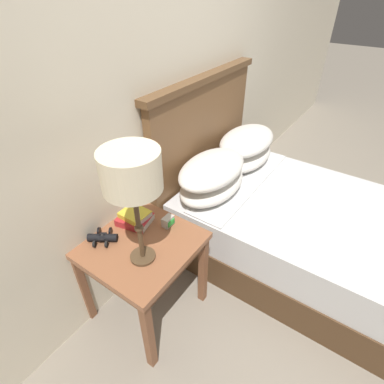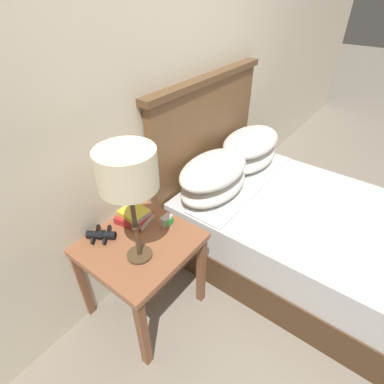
% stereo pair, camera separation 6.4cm
% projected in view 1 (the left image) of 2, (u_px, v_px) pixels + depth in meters
% --- Properties ---
extents(ground_plane, '(20.00, 20.00, 0.00)m').
position_uv_depth(ground_plane, '(286.00, 298.00, 2.02)').
color(ground_plane, gray).
rests_on(ground_plane, ground).
extents(wall_back, '(8.00, 0.06, 2.60)m').
position_uv_depth(wall_back, '(159.00, 76.00, 1.73)').
color(wall_back, beige).
rests_on(wall_back, ground_plane).
extents(nightstand, '(0.58, 0.58, 0.60)m').
position_uv_depth(nightstand, '(141.00, 252.00, 1.67)').
color(nightstand, brown).
rests_on(nightstand, ground_plane).
extents(bed, '(1.25, 1.88, 1.24)m').
position_uv_depth(bed, '(294.00, 223.00, 2.16)').
color(bed, '#4E3520').
rests_on(bed, ground_plane).
extents(table_lamp, '(0.26, 0.26, 0.61)m').
position_uv_depth(table_lamp, '(131.00, 174.00, 1.24)').
color(table_lamp, '#4C3823').
rests_on(table_lamp, nightstand).
extents(book_on_nightstand, '(0.19, 0.21, 0.04)m').
position_uv_depth(book_on_nightstand, '(135.00, 220.00, 1.74)').
color(book_on_nightstand, silver).
rests_on(book_on_nightstand, nightstand).
extents(book_stacked_on_top, '(0.13, 0.16, 0.03)m').
position_uv_depth(book_stacked_on_top, '(135.00, 215.00, 1.72)').
color(book_stacked_on_top, silver).
rests_on(book_stacked_on_top, book_on_nightstand).
extents(binoculars_pair, '(0.16, 0.16, 0.05)m').
position_uv_depth(binoculars_pair, '(103.00, 237.00, 1.62)').
color(binoculars_pair, black).
rests_on(binoculars_pair, nightstand).
extents(alarm_clock, '(0.07, 0.05, 0.06)m').
position_uv_depth(alarm_clock, '(168.00, 221.00, 1.72)').
color(alarm_clock, '#B7B2A8').
rests_on(alarm_clock, nightstand).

